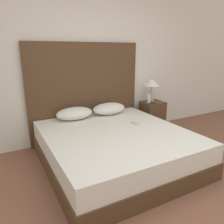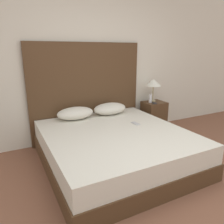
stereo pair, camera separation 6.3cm
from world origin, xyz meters
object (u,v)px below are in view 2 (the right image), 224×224
Objects in this scene: nightstand at (154,117)px; table_lamp at (153,83)px; bed at (115,147)px; phone_on_bed at (135,123)px; phone_on_nightstand at (154,103)px.

table_lamp is at bearing 83.96° from nightstand.
bed is at bearing -148.56° from nightstand.
nightstand is (1.26, 0.77, 0.06)m from bed.
table_lamp is (0.01, 0.07, 0.65)m from nightstand.
phone_on_bed is 0.93× the size of phone_on_nightstand.
nightstand is 3.56× the size of phone_on_nightstand.
nightstand is 0.65m from table_lamp.
table_lamp is (1.26, 0.84, 0.71)m from bed.
table_lamp is (0.84, 0.70, 0.47)m from phone_on_bed.
phone_on_bed is 1.06m from nightstand.
phone_on_bed is 0.94m from phone_on_nightstand.
bed is 12.23× the size of phone_on_nightstand.
phone_on_bed is at bearing 18.96° from bed.
table_lamp is at bearing 64.28° from phone_on_nightstand.
bed is at bearing -161.04° from phone_on_bed.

